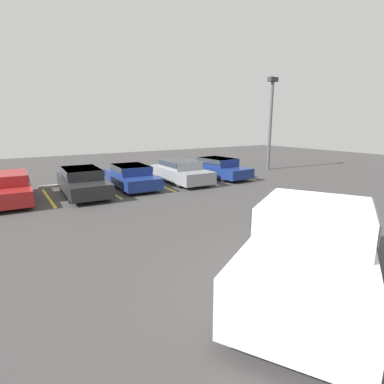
{
  "coord_description": "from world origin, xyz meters",
  "views": [
    {
      "loc": [
        -4.7,
        -3.54,
        3.34
      ],
      "look_at": [
        0.74,
        4.97,
        1.0
      ],
      "focal_mm": 28.0,
      "sensor_mm": 36.0,
      "label": 1
    }
  ],
  "objects_px": {
    "parked_sedan_a": "(8,187)",
    "parked_sedan_c": "(131,175)",
    "parked_sedan_e": "(218,167)",
    "pickup_truck": "(313,244)",
    "parked_sedan_b": "(82,180)",
    "wheel_stop_curb": "(56,186)",
    "parked_sedan_d": "(181,171)",
    "light_post": "(271,117)"
  },
  "relations": [
    {
      "from": "parked_sedan_a",
      "to": "parked_sedan_c",
      "type": "bearing_deg",
      "value": 92.16
    },
    {
      "from": "parked_sedan_a",
      "to": "parked_sedan_e",
      "type": "xyz_separation_m",
      "value": [
        11.25,
        -0.2,
        -0.01
      ]
    },
    {
      "from": "pickup_truck",
      "to": "parked_sedan_b",
      "type": "bearing_deg",
      "value": 70.32
    },
    {
      "from": "wheel_stop_curb",
      "to": "parked_sedan_c",
      "type": "bearing_deg",
      "value": -31.4
    },
    {
      "from": "parked_sedan_a",
      "to": "parked_sedan_b",
      "type": "relative_size",
      "value": 0.93
    },
    {
      "from": "parked_sedan_c",
      "to": "parked_sedan_d",
      "type": "bearing_deg",
      "value": 88.16
    },
    {
      "from": "pickup_truck",
      "to": "parked_sedan_e",
      "type": "bearing_deg",
      "value": 31.29
    },
    {
      "from": "parked_sedan_c",
      "to": "wheel_stop_curb",
      "type": "relative_size",
      "value": 2.65
    },
    {
      "from": "parked_sedan_c",
      "to": "light_post",
      "type": "relative_size",
      "value": 0.71
    },
    {
      "from": "light_post",
      "to": "wheel_stop_curb",
      "type": "height_order",
      "value": "light_post"
    },
    {
      "from": "parked_sedan_d",
      "to": "pickup_truck",
      "type": "bearing_deg",
      "value": -15.39
    },
    {
      "from": "parked_sedan_c",
      "to": "wheel_stop_curb",
      "type": "height_order",
      "value": "parked_sedan_c"
    },
    {
      "from": "parked_sedan_b",
      "to": "parked_sedan_c",
      "type": "xyz_separation_m",
      "value": [
        2.58,
        0.29,
        -0.05
      ]
    },
    {
      "from": "parked_sedan_c",
      "to": "parked_sedan_d",
      "type": "height_order",
      "value": "parked_sedan_d"
    },
    {
      "from": "parked_sedan_e",
      "to": "light_post",
      "type": "distance_m",
      "value": 6.05
    },
    {
      "from": "parked_sedan_b",
      "to": "wheel_stop_curb",
      "type": "bearing_deg",
      "value": -157.58
    },
    {
      "from": "parked_sedan_b",
      "to": "light_post",
      "type": "bearing_deg",
      "value": 95.86
    },
    {
      "from": "parked_sedan_e",
      "to": "parked_sedan_b",
      "type": "bearing_deg",
      "value": -93.05
    },
    {
      "from": "light_post",
      "to": "parked_sedan_e",
      "type": "bearing_deg",
      "value": -172.49
    },
    {
      "from": "parked_sedan_c",
      "to": "parked_sedan_e",
      "type": "xyz_separation_m",
      "value": [
        5.62,
        -0.2,
        0.03
      ]
    },
    {
      "from": "parked_sedan_e",
      "to": "light_post",
      "type": "height_order",
      "value": "light_post"
    },
    {
      "from": "parked_sedan_b",
      "to": "parked_sedan_e",
      "type": "height_order",
      "value": "parked_sedan_b"
    },
    {
      "from": "parked_sedan_a",
      "to": "light_post",
      "type": "bearing_deg",
      "value": 93.87
    },
    {
      "from": "parked_sedan_b",
      "to": "parked_sedan_e",
      "type": "relative_size",
      "value": 1.07
    },
    {
      "from": "parked_sedan_a",
      "to": "parked_sedan_b",
      "type": "bearing_deg",
      "value": 86.64
    },
    {
      "from": "parked_sedan_a",
      "to": "parked_sedan_d",
      "type": "bearing_deg",
      "value": 90.39
    },
    {
      "from": "pickup_truck",
      "to": "parked_sedan_c",
      "type": "height_order",
      "value": "pickup_truck"
    },
    {
      "from": "parked_sedan_a",
      "to": "parked_sedan_b",
      "type": "distance_m",
      "value": 3.06
    },
    {
      "from": "parked_sedan_d",
      "to": "light_post",
      "type": "xyz_separation_m",
      "value": [
        7.88,
        0.74,
        3.1
      ]
    },
    {
      "from": "parked_sedan_d",
      "to": "parked_sedan_e",
      "type": "distance_m",
      "value": 2.74
    },
    {
      "from": "pickup_truck",
      "to": "wheel_stop_curb",
      "type": "relative_size",
      "value": 3.39
    },
    {
      "from": "pickup_truck",
      "to": "light_post",
      "type": "distance_m",
      "value": 16.69
    },
    {
      "from": "parked_sedan_e",
      "to": "parked_sedan_a",
      "type": "bearing_deg",
      "value": -94.74
    },
    {
      "from": "parked_sedan_b",
      "to": "pickup_truck",
      "type": "bearing_deg",
      "value": 12.84
    },
    {
      "from": "wheel_stop_curb",
      "to": "light_post",
      "type": "bearing_deg",
      "value": -6.52
    },
    {
      "from": "parked_sedan_d",
      "to": "light_post",
      "type": "relative_size",
      "value": 0.71
    },
    {
      "from": "pickup_truck",
      "to": "parked_sedan_a",
      "type": "bearing_deg",
      "value": 83.91
    },
    {
      "from": "parked_sedan_b",
      "to": "parked_sedan_e",
      "type": "xyz_separation_m",
      "value": [
        8.2,
        0.09,
        -0.02
      ]
    },
    {
      "from": "parked_sedan_a",
      "to": "parked_sedan_c",
      "type": "height_order",
      "value": "parked_sedan_a"
    },
    {
      "from": "parked_sedan_a",
      "to": "parked_sedan_e",
      "type": "bearing_deg",
      "value": 91.17
    },
    {
      "from": "parked_sedan_a",
      "to": "parked_sedan_b",
      "type": "height_order",
      "value": "same"
    },
    {
      "from": "parked_sedan_b",
      "to": "parked_sedan_d",
      "type": "height_order",
      "value": "parked_sedan_d"
    }
  ]
}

